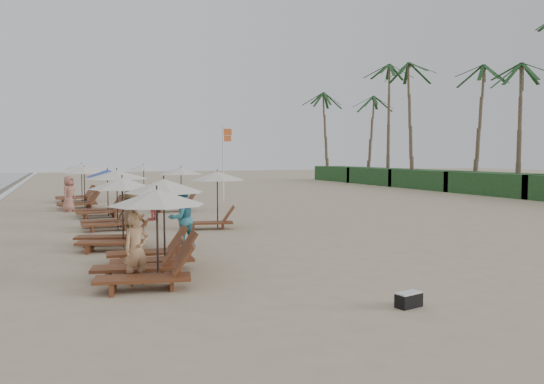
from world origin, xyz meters
name	(u,v)px	position (x,y,z in m)	size (l,w,h in m)	color
ground	(316,247)	(0.00, 0.00, 0.00)	(160.00, 160.00, 0.00)	tan
shrub_hedge	(499,184)	(22.00, 14.50, 0.80)	(3.20, 53.00, 1.60)	#193D1C
palm_row	(492,58)	(21.91, 15.40, 9.91)	(7.00, 52.00, 12.30)	brown
lounger_station_0	(146,239)	(-5.60, -2.79, 1.01)	(2.60, 2.23, 2.11)	brown
lounger_station_1	(154,227)	(-5.13, -0.95, 1.02)	(2.53, 2.05, 2.25)	brown
lounger_station_2	(114,216)	(-5.83, 2.22, 0.99)	(2.56, 2.44, 2.17)	brown
lounger_station_3	(111,198)	(-5.52, 6.66, 1.19)	(2.64, 2.39, 2.29)	brown
lounger_station_4	(102,196)	(-5.59, 11.10, 0.98)	(2.55, 2.05, 2.19)	brown
lounger_station_5	(80,188)	(-6.40, 15.53, 1.10)	(2.62, 2.31, 2.24)	brown
lounger_station_6	(77,185)	(-6.44, 19.90, 1.05)	(2.73, 2.31, 2.33)	brown
inland_station_0	(214,193)	(-1.78, 5.35, 1.40)	(2.67, 2.24, 2.22)	brown
inland_station_1	(177,186)	(-1.83, 12.17, 1.30)	(2.79, 2.24, 2.22)	brown
inland_station_2	(141,177)	(-2.32, 21.52, 1.44)	(2.60, 2.24, 2.22)	brown
beachgoer_near	(136,249)	(-5.81, -2.79, 0.80)	(0.58, 0.38, 1.59)	tan
beachgoer_mid_a	(182,218)	(-3.90, 1.44, 0.92)	(0.90, 0.70, 1.85)	teal
beachgoer_mid_b	(131,216)	(-5.20, 3.20, 0.86)	(1.11, 0.64, 1.72)	brown
beachgoer_far_a	(153,202)	(-3.60, 8.78, 0.83)	(0.97, 0.40, 1.65)	#C6504F
beachgoer_far_b	(69,194)	(-6.98, 13.91, 0.91)	(0.89, 0.58, 1.82)	#A96B5C
duffel_bag	(409,299)	(-1.28, -6.44, 0.15)	(0.56, 0.36, 0.29)	black
flag_pole_near	(224,160)	(1.86, 16.21, 2.58)	(0.60, 0.08, 4.67)	silver
flag_pole_far	(224,161)	(3.06, 20.14, 2.45)	(0.60, 0.08, 4.41)	silver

